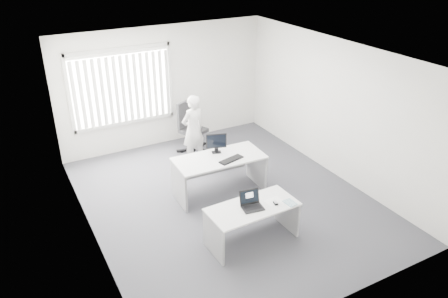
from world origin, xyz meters
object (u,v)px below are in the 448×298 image
desk_near (252,216)px  person (193,130)px  office_chair (192,136)px  laptop (253,202)px  monitor (216,143)px  desk_far (219,167)px

desk_near → person: bearing=81.9°
desk_near → office_chair: 3.59m
office_chair → person: size_ratio=0.75×
person → laptop: bearing=68.9°
desk_near → monitor: size_ratio=3.79×
laptop → office_chair: bearing=89.1°
person → laptop: (-0.38, -3.04, 0.02)m
person → monitor: (-0.06, -1.20, 0.19)m
desk_far → monitor: monitor is taller
laptop → monitor: monitor is taller
laptop → monitor: bearing=88.7°
desk_near → monitor: 1.87m
desk_near → person: (0.34, 2.99, 0.30)m
desk_far → monitor: bearing=79.3°
person → monitor: size_ratio=3.99×
person → monitor: 1.22m
person → laptop: 3.06m
desk_near → office_chair: size_ratio=1.27×
office_chair → laptop: bearing=-123.1°
laptop → desk_far: bearing=89.1°
monitor → office_chair: bearing=100.3°
office_chair → monitor: bearing=-122.6°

